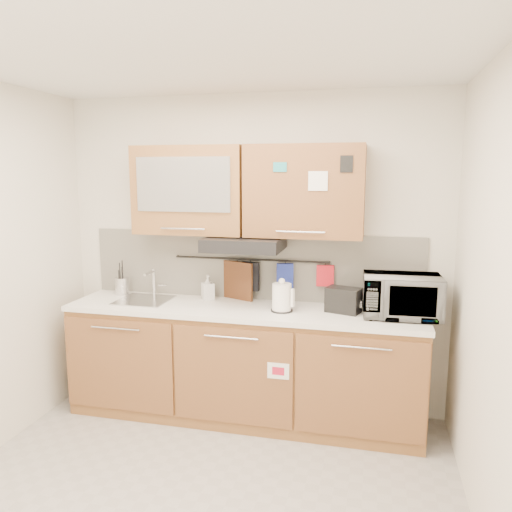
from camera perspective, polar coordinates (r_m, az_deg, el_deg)
The scene contains 20 objects.
floor at distance 3.33m, azimuth -7.39°, elevation -26.88°, with size 3.20×3.20×0.00m, color #9E9993.
ceiling at distance 2.76m, azimuth -8.63°, elevation 22.64°, with size 3.20×3.20×0.00m, color white.
wall_back at distance 4.17m, azimuth -0.48°, elevation 0.26°, with size 3.20×3.20×0.00m, color silver.
wall_right at distance 2.65m, azimuth 26.44°, elevation -6.11°, with size 3.00×3.00×0.00m, color silver.
base_cabinet at distance 4.12m, azimuth -1.51°, elevation -12.79°, with size 2.80×0.64×0.88m.
countertop at distance 3.96m, azimuth -1.55°, elevation -6.17°, with size 2.82×0.62×0.04m, color white.
backsplash at distance 4.17m, azimuth -0.51°, elevation -1.13°, with size 2.80×0.02×0.56m, color silver.
upper_cabinets at distance 3.95m, azimuth -1.17°, elevation 7.48°, with size 1.82×0.37×0.70m.
range_hood at distance 3.91m, azimuth -1.35°, elevation 1.42°, with size 0.60×0.46×0.10m, color black.
sink at distance 4.26m, azimuth -12.62°, elevation -4.93°, with size 0.42×0.40×0.26m.
utensil_rail at distance 4.13m, azimuth -0.64°, elevation -0.40°, with size 0.02×0.02×1.30m, color black.
utensil_crock at distance 4.50m, azimuth -15.07°, elevation -3.30°, with size 0.15×0.15×0.30m.
kettle at distance 3.83m, azimuth 2.98°, elevation -4.84°, with size 0.19×0.18×0.26m.
toaster at distance 3.85m, azimuth 9.95°, elevation -4.95°, with size 0.28×0.22×0.19m.
microwave at distance 3.83m, azimuth 16.30°, elevation -4.42°, with size 0.56×0.38×0.31m, color #999999.
soap_bottle at distance 4.19m, azimuth -5.53°, elevation -3.57°, with size 0.09×0.10×0.21m, color #999999.
cutting_board at distance 4.18m, azimuth -2.16°, elevation -3.20°, with size 0.31×0.02×0.38m, color brown.
oven_mitt at distance 4.08m, azimuth 3.32°, elevation -2.44°, with size 0.14×0.03×0.23m, color #22319C.
dark_pouch at distance 4.14m, azimuth -0.68°, elevation -2.34°, with size 0.15×0.04×0.24m, color black.
pot_holder at distance 4.03m, azimuth 7.90°, elevation -2.25°, with size 0.14×0.02×0.17m, color red.
Camera 1 is at (0.99, -2.49, 1.97)m, focal length 35.00 mm.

